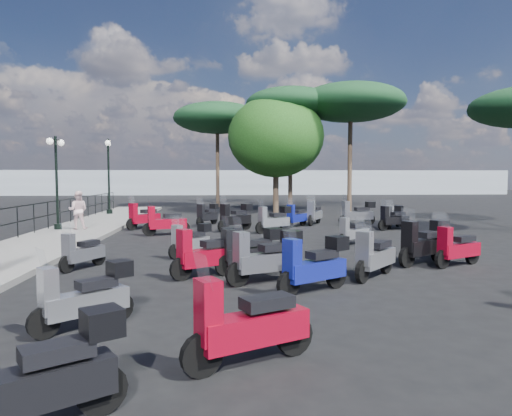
{
  "coord_description": "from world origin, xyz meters",
  "views": [
    {
      "loc": [
        -0.63,
        -14.15,
        2.28
      ],
      "look_at": [
        0.44,
        1.29,
        1.2
      ],
      "focal_mm": 32.0,
      "sensor_mm": 36.0,
      "label": 1
    }
  ],
  "objects": [
    {
      "name": "scooter_6",
      "position": [
        -2.71,
        -7.33,
        0.48
      ],
      "size": [
        1.32,
        1.16,
        1.28
      ],
      "rotation": [
        0.0,
        0.0,
        2.27
      ],
      "color": "black",
      "rests_on": "ground"
    },
    {
      "name": "lamp_post_2",
      "position": [
        -7.17,
        12.23,
        2.57
      ],
      "size": [
        0.51,
        1.23,
        4.24
      ],
      "rotation": [
        0.0,
        0.0,
        0.22
      ],
      "color": "black",
      "rests_on": "sidewalk"
    },
    {
      "name": "scooter_12",
      "position": [
        0.25,
        -4.59,
        0.55
      ],
      "size": [
        1.7,
        0.98,
        1.45
      ],
      "rotation": [
        0.0,
        0.0,
        2.0
      ],
      "color": "black",
      "rests_on": "ground"
    },
    {
      "name": "scooter_19",
      "position": [
        3.61,
        0.58,
        0.42
      ],
      "size": [
        1.29,
        0.94,
        1.2
      ],
      "rotation": [
        0.0,
        0.0,
        2.17
      ],
      "color": "black",
      "rests_on": "ground"
    },
    {
      "name": "railing",
      "position": [
        -7.8,
        2.8,
        0.9
      ],
      "size": [
        0.04,
        26.04,
        1.1
      ],
      "color": "black",
      "rests_on": "sidewalk"
    },
    {
      "name": "scooter_25",
      "position": [
        6.52,
        4.64,
        0.46
      ],
      "size": [
        1.58,
        0.8,
        1.32
      ],
      "rotation": [
        0.0,
        0.0,
        1.94
      ],
      "color": "black",
      "rests_on": "ground"
    },
    {
      "name": "scooter_1",
      "position": [
        -4.12,
        -2.83,
        0.41
      ],
      "size": [
        0.81,
        1.36,
        1.18
      ],
      "rotation": [
        0.0,
        0.0,
        2.67
      ],
      "color": "black",
      "rests_on": "ground"
    },
    {
      "name": "ground",
      "position": [
        0.0,
        0.0,
        0.0
      ],
      "size": [
        120.0,
        120.0,
        0.0
      ],
      "primitive_type": "plane",
      "color": "black",
      "rests_on": "ground"
    },
    {
      "name": "distant_hills",
      "position": [
        0.0,
        45.0,
        1.5
      ],
      "size": [
        70.0,
        8.0,
        3.0
      ],
      "primitive_type": "cube",
      "color": "gray",
      "rests_on": "ground"
    },
    {
      "name": "pedestrian_far",
      "position": [
        -6.5,
        4.55,
        0.92
      ],
      "size": [
        0.78,
        0.62,
        1.54
      ],
      "primitive_type": "imported",
      "rotation": [
        0.0,
        0.0,
        3.19
      ],
      "color": "beige",
      "rests_on": "sidewalk"
    },
    {
      "name": "scooter_5",
      "position": [
        -4.13,
        5.74,
        0.5
      ],
      "size": [
        1.3,
        1.44,
        1.45
      ],
      "rotation": [
        0.0,
        0.0,
        2.41
      ],
      "color": "black",
      "rests_on": "ground"
    },
    {
      "name": "scooter_0",
      "position": [
        -2.3,
        -10.16,
        0.51
      ],
      "size": [
        1.51,
        1.09,
        1.36
      ],
      "rotation": [
        0.0,
        0.0,
        2.15
      ],
      "color": "black",
      "rests_on": "ground"
    },
    {
      "name": "lamp_post_1",
      "position": [
        -7.33,
        4.63,
        2.27
      ],
      "size": [
        0.4,
        1.09,
        3.72
      ],
      "rotation": [
        0.0,
        0.0,
        -0.16
      ],
      "color": "black",
      "rests_on": "sidewalk"
    },
    {
      "name": "sidewalk",
      "position": [
        -6.5,
        3.0,
        0.07
      ],
      "size": [
        3.0,
        30.0,
        0.15
      ],
      "primitive_type": "cube",
      "color": "slate",
      "rests_on": "ground"
    },
    {
      "name": "scooter_3",
      "position": [
        -1.59,
        -1.23,
        0.45
      ],
      "size": [
        1.16,
        1.17,
        1.2
      ],
      "rotation": [
        0.0,
        0.0,
        2.36
      ],
      "color": "black",
      "rests_on": "ground"
    },
    {
      "name": "scooter_10",
      "position": [
        -1.43,
        7.04,
        0.49
      ],
      "size": [
        1.01,
        1.45,
        1.29
      ],
      "rotation": [
        0.0,
        0.0,
        2.59
      ],
      "color": "black",
      "rests_on": "ground"
    },
    {
      "name": "pine_2",
      "position": [
        -1.12,
        19.87,
        6.54
      ],
      "size": [
        6.49,
        6.49,
        7.69
      ],
      "color": "#38281E",
      "rests_on": "ground"
    },
    {
      "name": "scooter_13",
      "position": [
        2.7,
        -4.31,
        0.49
      ],
      "size": [
        1.28,
        1.37,
        1.41
      ],
      "rotation": [
        0.0,
        0.0,
        2.4
      ],
      "color": "black",
      "rests_on": "ground"
    },
    {
      "name": "scooter_15",
      "position": [
        2.57,
        5.99,
        0.46
      ],
      "size": [
        1.12,
        1.37,
        1.32
      ],
      "rotation": [
        0.0,
        0.0,
        2.47
      ],
      "color": "black",
      "rests_on": "ground"
    },
    {
      "name": "scooter_24",
      "position": [
        5.46,
        -1.67,
        0.49
      ],
      "size": [
        0.91,
        1.51,
        1.3
      ],
      "rotation": [
        0.0,
        0.0,
        2.68
      ],
      "color": "black",
      "rests_on": "ground"
    },
    {
      "name": "scooter_18",
      "position": [
        5.22,
        -3.14,
        0.46
      ],
      "size": [
        1.53,
        0.9,
        1.32
      ],
      "rotation": [
        0.0,
        0.0,
        2.03
      ],
      "color": "black",
      "rests_on": "ground"
    },
    {
      "name": "scooter_26",
      "position": [
        6.8,
        5.3,
        0.48
      ],
      "size": [
        1.16,
        1.3,
        1.27
      ],
      "rotation": [
        0.0,
        0.0,
        2.43
      ],
      "color": "black",
      "rests_on": "ground"
    },
    {
      "name": "scooter_9",
      "position": [
        -0.17,
        4.81,
        0.55
      ],
      "size": [
        1.49,
        1.35,
        1.46
      ],
      "rotation": [
        0.0,
        0.0,
        2.29
      ],
      "color": "black",
      "rests_on": "ground"
    },
    {
      "name": "pine_1",
      "position": [
        7.36,
        14.5,
        6.89
      ],
      "size": [
        6.85,
        6.85,
        8.11
      ],
      "color": "#38281E",
      "rests_on": "ground"
    },
    {
      "name": "scooter_23",
      "position": [
        4.49,
        -2.85,
        0.56
      ],
      "size": [
        1.67,
        1.13,
        1.48
      ],
      "rotation": [
        0.0,
        0.0,
        2.11
      ],
      "color": "black",
      "rests_on": "ground"
    },
    {
      "name": "scooter_7",
      "position": [
        1.12,
        -5.43,
        0.53
      ],
      "size": [
        1.58,
        1.1,
        1.41
      ],
      "rotation": [
        0.0,
        0.0,
        2.13
      ],
      "color": "black",
      "rests_on": "ground"
    },
    {
      "name": "scooter_8",
      "position": [
        -0.03,
        -3.56,
        0.52
      ],
      "size": [
        1.62,
        0.9,
        1.37
      ],
      "rotation": [
        0.0,
        0.0,
        1.98
      ],
      "color": "black",
      "rests_on": "ground"
    },
    {
      "name": "scooter_14",
      "position": [
        1.36,
        4.08,
        0.52
      ],
      "size": [
        1.55,
        1.06,
        1.38
      ],
      "rotation": [
        0.0,
        0.0,
        2.12
      ],
      "color": "black",
      "rests_on": "ground"
    },
    {
      "name": "scooter_4",
      "position": [
        -2.91,
        3.49,
        0.51
      ],
      "size": [
        1.78,
        0.8,
        1.45
      ],
      "rotation": [
        0.0,
        0.0,
        1.87
      ],
      "color": "black",
      "rests_on": "ground"
    },
    {
      "name": "scooter_20",
      "position": [
        3.58,
        6.92,
        0.5
      ],
      "size": [
        1.0,
        1.66,
        1.44
      ],
      "rotation": [
        0.0,
        0.0,
        2.67
      ],
      "color": "black",
      "rests_on": "ground"
    },
    {
      "name": "broadleaf_tree",
      "position": [
        2.59,
        14.25,
        4.73
      ],
      "size": [
        5.98,
        5.98,
        7.28
      ],
      "color": "#38281E",
      "rests_on": "ground"
    },
    {
      "name": "scooter_11",
      "position": [
        -0.36,
        -8.82,
        0.49
      ],
      "size": [
        1.65,
        0.97,
        1.42
      ],
      "rotation": [
        0.0,
        0.0,
        2.03
      ],
      "color": "black",
      "rests_on": "ground"
    },
    {
      "name": "pine_0",
      "position": [
        3.58,
        14.81,
        6.83
      ],
      "size": [
        5.69,
        5.69,
        7.85
      ],
      "color": "#38281E",
      "rests_on": "ground"
    },
    {
      "name": "scooter_2",
      "position": [
        -1.02,
        -3.87,
        0.54
      ],
      "size": [
        1.6,
        1.12,
        1.43
      ],
      "rotation": [
        0.0,
        0.0,
        2.13
      ],
      "color": "black",
      "rests_on": "ground"
    },
    {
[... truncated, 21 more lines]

